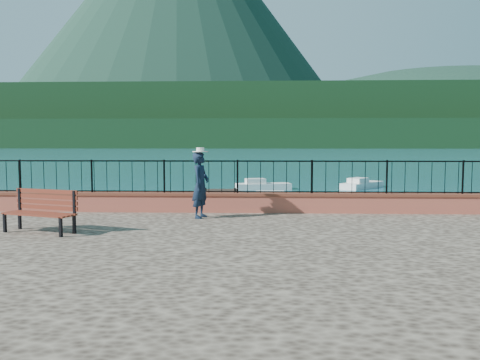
# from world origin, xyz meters

# --- Properties ---
(ground) EXTENTS (2000.00, 2000.00, 0.00)m
(ground) POSITION_xyz_m (0.00, 0.00, 0.00)
(ground) COLOR #19596B
(ground) RESTS_ON ground
(parapet) EXTENTS (28.00, 0.46, 0.58)m
(parapet) POSITION_xyz_m (0.00, 3.70, 1.49)
(parapet) COLOR #A4493B
(parapet) RESTS_ON promenade
(railing) EXTENTS (27.00, 0.05, 0.95)m
(railing) POSITION_xyz_m (0.00, 3.70, 2.25)
(railing) COLOR black
(railing) RESTS_ON parapet
(dock) EXTENTS (2.00, 16.00, 0.30)m
(dock) POSITION_xyz_m (-2.00, 12.00, 0.15)
(dock) COLOR #2D231C
(dock) RESTS_ON ground
(far_forest) EXTENTS (900.00, 60.00, 18.00)m
(far_forest) POSITION_xyz_m (0.00, 300.00, 9.00)
(far_forest) COLOR black
(far_forest) RESTS_ON ground
(foothills) EXTENTS (900.00, 120.00, 44.00)m
(foothills) POSITION_xyz_m (0.00, 360.00, 22.00)
(foothills) COLOR black
(foothills) RESTS_ON ground
(volcano) EXTENTS (560.00, 560.00, 380.00)m
(volcano) POSITION_xyz_m (-120.00, 700.00, 190.00)
(volcano) COLOR #142D23
(volcano) RESTS_ON ground
(companion_hill) EXTENTS (448.00, 384.00, 180.00)m
(companion_hill) POSITION_xyz_m (220.00, 560.00, 0.00)
(companion_hill) COLOR #142D23
(companion_hill) RESTS_ON ground
(park_bench) EXTENTS (1.86, 1.10, 0.98)m
(park_bench) POSITION_xyz_m (-4.70, 0.31, 1.50)
(park_bench) COLOR black
(park_bench) RESTS_ON promenade
(person) EXTENTS (0.59, 0.75, 1.82)m
(person) POSITION_xyz_m (-1.27, 2.60, 2.11)
(person) COLOR black
(person) RESTS_ON promenade
(hat) EXTENTS (0.44, 0.44, 0.12)m
(hat) POSITION_xyz_m (-1.27, 2.60, 3.08)
(hat) COLOR white
(hat) RESTS_ON person
(boat_1) EXTENTS (4.26, 1.60, 0.80)m
(boat_1) POSITION_xyz_m (1.59, 13.93, 0.40)
(boat_1) COLOR silver
(boat_1) RESTS_ON ground
(boat_2) EXTENTS (3.98, 3.26, 0.80)m
(boat_2) POSITION_xyz_m (7.73, 13.32, 0.40)
(boat_2) COLOR silver
(boat_2) RESTS_ON ground
(boat_4) EXTENTS (4.01, 2.10, 0.80)m
(boat_4) POSITION_xyz_m (0.67, 22.76, 0.40)
(boat_4) COLOR silver
(boat_4) RESTS_ON ground
(boat_5) EXTENTS (3.68, 3.96, 0.80)m
(boat_5) POSITION_xyz_m (7.89, 24.02, 0.40)
(boat_5) COLOR silver
(boat_5) RESTS_ON ground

